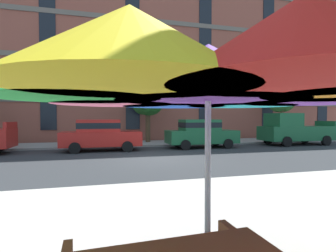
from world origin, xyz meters
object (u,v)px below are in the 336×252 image
sedan_green (201,133)px  pickup_green (294,130)px  sedan_red (101,134)px  street_tree_middle (149,99)px  street_tree_right (281,100)px  patio_umbrella (208,76)px

sedan_green → pickup_green: pickup_green is taller
sedan_green → pickup_green: 6.92m
sedan_red → street_tree_middle: street_tree_middle is taller
sedan_red → street_tree_right: street_tree_right is taller
sedan_red → street_tree_right: (14.80, 3.54, 2.42)m
street_tree_right → patio_umbrella: bearing=-130.3°
pickup_green → patio_umbrella: 17.51m
street_tree_middle → street_tree_right: bearing=-0.2°
pickup_green → street_tree_right: size_ratio=1.13×
sedan_red → sedan_green: bearing=0.0°
sedan_red → patio_umbrella: (1.00, -12.70, 1.31)m
street_tree_middle → street_tree_right: size_ratio=1.00×
pickup_green → patio_umbrella: patio_umbrella is taller
street_tree_middle → street_tree_right: (11.37, -0.04, 0.10)m
patio_umbrella → sedan_red: bearing=94.5°
street_tree_right → patio_umbrella: 21.34m
pickup_green → street_tree_right: street_tree_right is taller
sedan_red → pickup_green: 13.00m
pickup_green → patio_umbrella: bearing=-133.4°
sedan_green → street_tree_right: (8.71, 3.54, 2.42)m
street_tree_middle → patio_umbrella: bearing=-98.5°
street_tree_right → patio_umbrella: (-13.79, -16.24, -1.11)m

